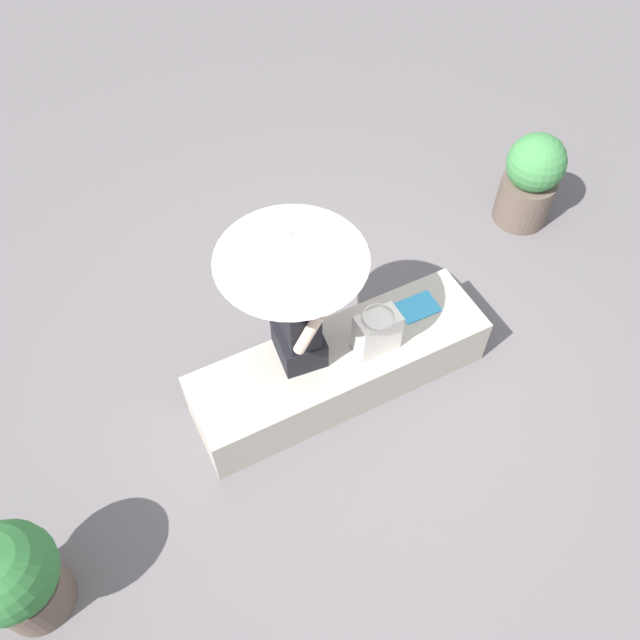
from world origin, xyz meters
TOP-DOWN VIEW (x-y plane):
  - ground_plane at (0.00, 0.00)m, footprint 14.00×14.00m
  - stone_bench at (0.00, 0.00)m, footprint 2.06×0.58m
  - person_seated at (0.25, -0.11)m, footprint 0.32×0.49m
  - parasol at (0.26, -0.13)m, footprint 0.88×0.88m
  - handbag_black at (-0.22, 0.07)m, footprint 0.29×0.21m
  - magazine at (-0.65, -0.07)m, footprint 0.28×0.20m
  - planter_near at (-2.19, -0.78)m, footprint 0.47×0.47m
  - planter_far at (2.22, 0.50)m, footprint 0.53×0.53m

SIDE VIEW (x-z plane):
  - ground_plane at x=0.00m, z-range 0.00..0.00m
  - stone_bench at x=0.00m, z-range 0.00..0.41m
  - magazine at x=-0.65m, z-range 0.41..0.42m
  - planter_near at x=-2.19m, z-range 0.01..0.84m
  - planter_far at x=2.22m, z-range 0.03..0.84m
  - handbag_black at x=-0.22m, z-range 0.41..0.74m
  - person_seated at x=0.25m, z-range 0.35..1.25m
  - parasol at x=0.26m, z-range 0.85..1.98m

